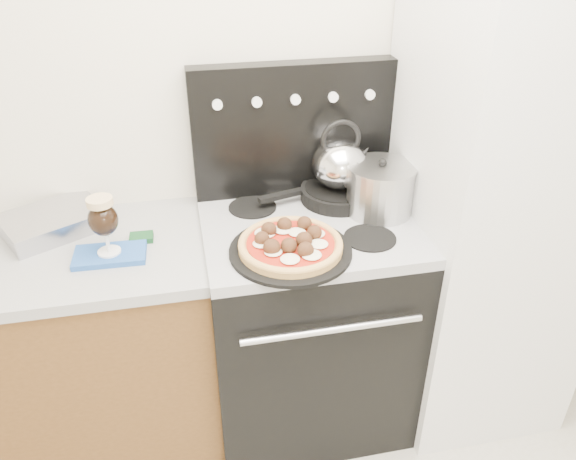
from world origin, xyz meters
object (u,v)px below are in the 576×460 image
object	(u,v)px
pizza_pan	(290,251)
pizza	(291,243)
fridge	(492,200)
oven_mitt	(110,255)
skillet	(338,194)
base_cabinet	(17,363)
tea_kettle	(340,160)
stove_body	(306,325)
beer_glass	(104,226)
stock_pot	(380,190)

from	to	relation	value
pizza_pan	pizza	size ratio (longest dim) A/B	1.19
fridge	pizza	bearing A→B (deg)	-169.22
pizza	oven_mitt	bearing A→B (deg)	168.17
oven_mitt	skillet	world-z (taller)	skillet
fridge	oven_mitt	size ratio (longest dim) A/B	8.16
base_cabinet	fridge	size ratio (longest dim) A/B	0.76
pizza	tea_kettle	size ratio (longest dim) A/B	1.51
stove_body	tea_kettle	bearing A→B (deg)	44.37
skillet	beer_glass	bearing A→B (deg)	-166.28
base_cabinet	fridge	xyz separation A→B (m)	(1.80, -0.05, 0.52)
fridge	beer_glass	xyz separation A→B (m)	(-1.39, -0.03, 0.07)
tea_kettle	pizza_pan	bearing A→B (deg)	-135.20
skillet	stock_pot	xyz separation A→B (m)	(0.12, -0.12, 0.06)
base_cabinet	beer_glass	xyz separation A→B (m)	(0.42, -0.08, 0.59)
stove_body	skillet	distance (m)	0.55
fridge	beer_glass	world-z (taller)	fridge
pizza	skillet	distance (m)	0.42
fridge	tea_kettle	xyz separation A→B (m)	(-0.55, 0.17, 0.13)
skillet	stock_pot	bearing A→B (deg)	-45.10
fridge	oven_mitt	bearing A→B (deg)	-178.73
tea_kettle	stove_body	bearing A→B (deg)	-142.76
beer_glass	stock_pot	distance (m)	0.96
beer_glass	pizza_pan	size ratio (longest dim) A/B	0.51
oven_mitt	skillet	bearing A→B (deg)	13.72
stove_body	tea_kettle	distance (m)	0.68
stove_body	oven_mitt	size ratio (longest dim) A/B	3.78
beer_glass	skillet	bearing A→B (deg)	13.72
oven_mitt	stock_pot	distance (m)	0.97
beer_glass	stock_pot	xyz separation A→B (m)	(0.96, 0.08, -0.01)
beer_glass	pizza_pan	distance (m)	0.60
tea_kettle	beer_glass	bearing A→B (deg)	-173.42
oven_mitt	stock_pot	size ratio (longest dim) A/B	0.97
pizza	fridge	bearing A→B (deg)	10.78
beer_glass	skillet	xyz separation A→B (m)	(0.84, 0.21, -0.08)
tea_kettle	stock_pot	distance (m)	0.19
oven_mitt	skillet	xyz separation A→B (m)	(0.84, 0.21, 0.04)
pizza	stock_pot	bearing A→B (deg)	28.71
pizza_pan	tea_kettle	world-z (taller)	tea_kettle
skillet	stock_pot	distance (m)	0.18
base_cabinet	stove_body	distance (m)	1.11
pizza	stock_pot	size ratio (longest dim) A/B	1.42
base_cabinet	stove_body	xyz separation A→B (m)	(1.10, -0.02, 0.01)
oven_mitt	pizza_pan	world-z (taller)	pizza_pan
oven_mitt	tea_kettle	distance (m)	0.88
pizza_pan	tea_kettle	xyz separation A→B (m)	(0.26, 0.33, 0.16)
oven_mitt	beer_glass	bearing A→B (deg)	0.00
stove_body	pizza	bearing A→B (deg)	-120.23
pizza_pan	stock_pot	bearing A→B (deg)	28.71
beer_glass	stock_pot	bearing A→B (deg)	5.01
oven_mitt	tea_kettle	size ratio (longest dim) A/B	1.03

